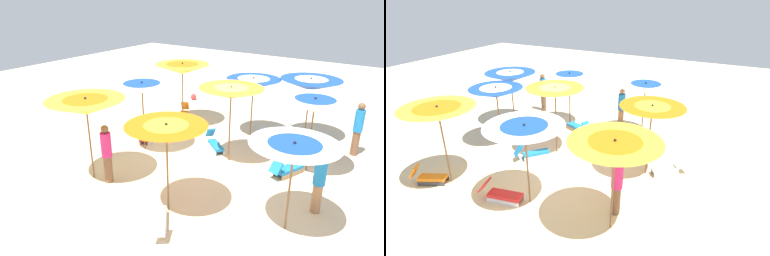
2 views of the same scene
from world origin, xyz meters
TOP-DOWN VIEW (x-y plane):
  - ground at (0.00, 0.00)m, footprint 37.09×37.09m
  - beach_umbrella_0 at (-2.17, -2.92)m, footprint 2.10×2.10m
  - beach_umbrella_1 at (0.57, -2.58)m, footprint 2.10×2.10m
  - beach_umbrella_2 at (2.97, -2.48)m, footprint 2.16×2.16m
  - beach_umbrella_3 at (-2.60, -0.08)m, footprint 1.96×1.96m
  - beach_umbrella_4 at (-0.28, 0.26)m, footprint 1.97×1.97m
  - beach_umbrella_5 at (3.03, 0.38)m, footprint 1.96×1.96m
  - beach_umbrella_6 at (-3.40, 1.73)m, footprint 2.13×2.13m
  - beach_umbrella_7 at (-1.02, 2.58)m, footprint 2.04×2.04m
  - beach_umbrella_8 at (2.05, 3.08)m, footprint 1.98×1.98m
  - lounger_0 at (3.68, 0.62)m, footprint 1.15×0.98m
  - lounger_1 at (-2.68, -3.28)m, footprint 1.11×0.78m
  - lounger_2 at (-0.40, 2.18)m, footprint 1.23×0.77m
  - lounger_3 at (-0.75, -0.54)m, footprint 1.03×1.13m
  - lounger_4 at (-3.12, 0.71)m, footprint 0.90×1.34m
  - lounger_5 at (-0.15, -2.91)m, footprint 1.32×0.63m
  - beachgoer_0 at (-3.02, 3.54)m, footprint 0.30×0.30m
  - beachgoer_1 at (0.99, 3.46)m, footprint 0.30×0.30m
  - beachgoer_2 at (2.88, -1.92)m, footprint 0.30×0.30m
  - beach_ball at (-5.14, -4.42)m, footprint 0.30×0.30m

SIDE VIEW (x-z plane):
  - ground at x=0.00m, z-range -0.04..0.00m
  - beach_ball at x=-5.14m, z-range 0.00..0.30m
  - lounger_2 at x=-0.40m, z-range -0.09..0.49m
  - lounger_0 at x=3.68m, z-range -0.07..0.47m
  - lounger_5 at x=-0.15m, z-range -0.10..0.51m
  - lounger_3 at x=-0.75m, z-range -0.11..0.52m
  - lounger_1 at x=-2.68m, z-range -0.10..0.51m
  - lounger_4 at x=-3.12m, z-range -0.11..0.52m
  - beachgoer_1 at x=0.99m, z-range 0.04..1.74m
  - beachgoer_2 at x=2.88m, z-range 0.04..1.80m
  - beachgoer_0 at x=-3.02m, z-range 0.05..1.88m
  - beach_umbrella_8 at x=2.05m, z-range 0.87..3.11m
  - beach_umbrella_3 at x=-2.60m, z-range 0.89..3.16m
  - beach_umbrella_6 at x=-3.40m, z-range 0.91..3.24m
  - beach_umbrella_7 at x=-1.02m, z-range 0.93..3.30m
  - beach_umbrella_5 at x=3.03m, z-range 0.95..3.33m
  - beach_umbrella_1 at x=0.57m, z-range 0.99..3.40m
  - beach_umbrella_2 at x=2.97m, z-range 0.97..3.47m
  - beach_umbrella_4 at x=-0.28m, z-range 1.03..3.54m
  - beach_umbrella_0 at x=-2.17m, z-range 1.02..3.55m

